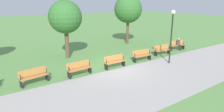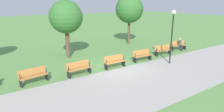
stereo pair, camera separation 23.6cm
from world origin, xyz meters
name	(u,v)px [view 1 (the left image)]	position (x,y,z in m)	size (l,w,h in m)	color
ground_plane	(115,68)	(0.00, 0.00, 0.00)	(120.00, 120.00, 0.00)	#5B8C47
path_paving	(144,81)	(0.00, 2.98, 0.00)	(31.34, 5.54, 0.01)	#A39E99
bench_0	(177,45)	(-8.24, -0.94, 0.47)	(1.70, 0.81, 0.89)	#B27538
bench_1	(162,50)	(-5.52, -0.46, 0.47)	(1.69, 0.70, 0.89)	#B27538
bench_2	(142,55)	(-2.76, -0.16, 0.47)	(1.67, 0.59, 0.89)	#B27538
bench_3	(115,61)	(0.00, -0.07, 0.47)	(1.64, 0.47, 0.89)	#B27538
bench_4	(79,68)	(2.76, -0.16, 0.47)	(1.67, 0.59, 0.89)	#B27538
bench_5	(34,76)	(5.52, -0.46, 0.47)	(1.69, 0.70, 0.89)	#B27538
person_seated	(179,44)	(-8.32, -0.78, 0.64)	(0.41, 0.57, 1.20)	#4C4238
tree_1	(65,17)	(1.78, -4.44, 3.41)	(2.70, 2.70, 4.79)	brown
tree_2	(128,9)	(-6.01, -5.94, 3.81)	(3.02, 3.02, 5.34)	brown
lamp_post	(172,27)	(-4.13, 1.50, 2.82)	(0.32, 0.32, 4.05)	black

